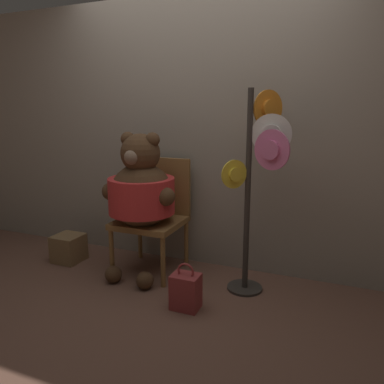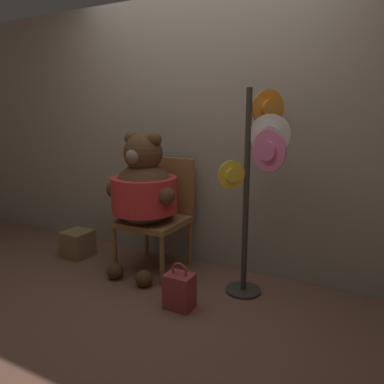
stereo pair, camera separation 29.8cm
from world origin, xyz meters
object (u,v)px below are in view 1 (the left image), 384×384
object	(u,v)px
hat_display_rack	(258,172)
teddy_bear	(141,191)
chair	(155,211)
handbag_on_ground	(186,291)

from	to	relation	value
hat_display_rack	teddy_bear	bearing A→B (deg)	-176.04
chair	hat_display_rack	xyz separation A→B (m)	(0.94, -0.11, 0.43)
chair	teddy_bear	xyz separation A→B (m)	(-0.03, -0.18, 0.21)
hat_display_rack	handbag_on_ground	distance (m)	1.02
chair	teddy_bear	world-z (taller)	teddy_bear
handbag_on_ground	hat_display_rack	bearing A→B (deg)	49.52
chair	teddy_bear	size ratio (longest dim) A/B	0.80
chair	hat_display_rack	world-z (taller)	hat_display_rack
handbag_on_ground	teddy_bear	bearing A→B (deg)	145.64
chair	teddy_bear	bearing A→B (deg)	-98.32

